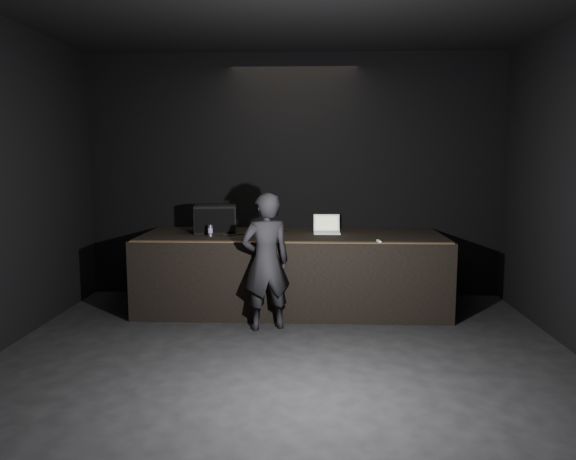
% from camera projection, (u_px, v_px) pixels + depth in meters
% --- Properties ---
extents(ground, '(7.00, 7.00, 0.00)m').
position_uv_depth(ground, '(281.00, 391.00, 4.91)').
color(ground, black).
rests_on(ground, ground).
extents(room_walls, '(6.10, 7.10, 3.52)m').
position_uv_depth(room_walls, '(281.00, 158.00, 4.64)').
color(room_walls, black).
rests_on(room_walls, ground).
extents(stage_riser, '(4.00, 1.50, 1.00)m').
position_uv_depth(stage_riser, '(292.00, 271.00, 7.54)').
color(stage_riser, black).
rests_on(stage_riser, ground).
extents(riser_lip, '(3.92, 0.10, 0.01)m').
position_uv_depth(riser_lip, '(290.00, 242.00, 6.78)').
color(riser_lip, brown).
rests_on(riser_lip, stage_riser).
extents(stage_monitor, '(0.61, 0.48, 0.37)m').
position_uv_depth(stage_monitor, '(215.00, 219.00, 7.64)').
color(stage_monitor, black).
rests_on(stage_monitor, stage_riser).
extents(cable, '(0.86, 0.59, 0.02)m').
position_uv_depth(cable, '(257.00, 233.00, 7.56)').
color(cable, black).
rests_on(cable, stage_riser).
extents(laptop, '(0.36, 0.32, 0.24)m').
position_uv_depth(laptop, '(327.00, 228.00, 7.62)').
color(laptop, white).
rests_on(laptop, stage_riser).
extents(beer_can, '(0.06, 0.06, 0.15)m').
position_uv_depth(beer_can, '(210.00, 231.00, 7.30)').
color(beer_can, silver).
rests_on(beer_can, stage_riser).
extents(plastic_cup, '(0.09, 0.09, 0.11)m').
position_uv_depth(plastic_cup, '(261.00, 229.00, 7.65)').
color(plastic_cup, white).
rests_on(plastic_cup, stage_riser).
extents(wii_remote, '(0.04, 0.15, 0.03)m').
position_uv_depth(wii_remote, '(379.00, 241.00, 6.78)').
color(wii_remote, white).
rests_on(wii_remote, stage_riser).
extents(person, '(0.69, 0.57, 1.62)m').
position_uv_depth(person, '(266.00, 262.00, 6.57)').
color(person, black).
rests_on(person, ground).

